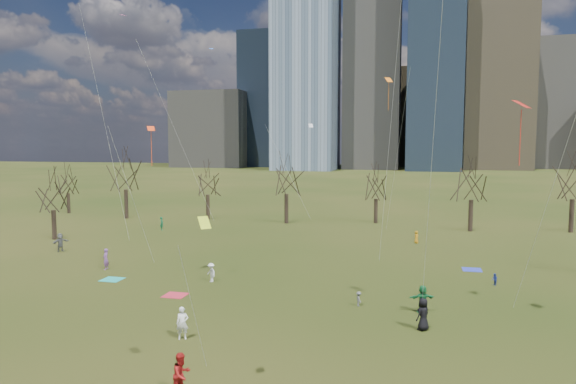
% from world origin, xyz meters
% --- Properties ---
extents(ground, '(500.00, 500.00, 0.00)m').
position_xyz_m(ground, '(0.00, 0.00, 0.00)').
color(ground, black).
rests_on(ground, ground).
extents(downtown_skyline, '(212.50, 78.00, 118.00)m').
position_xyz_m(downtown_skyline, '(-2.43, 210.64, 39.01)').
color(downtown_skyline, slate).
rests_on(downtown_skyline, ground).
extents(bare_tree_row, '(113.04, 29.80, 9.50)m').
position_xyz_m(bare_tree_row, '(-0.09, 37.22, 6.12)').
color(bare_tree_row, black).
rests_on(bare_tree_row, ground).
extents(blanket_teal, '(1.60, 1.50, 0.03)m').
position_xyz_m(blanket_teal, '(-13.55, 7.79, 0.01)').
color(blanket_teal, '#1BA7A0').
rests_on(blanket_teal, ground).
extents(blanket_navy, '(1.60, 1.50, 0.03)m').
position_xyz_m(blanket_navy, '(14.98, 18.03, 0.01)').
color(blanket_navy, '#2938C0').
rests_on(blanket_navy, ground).
extents(blanket_crimson, '(1.60, 1.50, 0.03)m').
position_xyz_m(blanket_crimson, '(-6.66, 4.98, 0.01)').
color(blanket_crimson, '#C6273C').
rests_on(blanket_crimson, ground).
extents(person_1, '(0.78, 0.67, 1.82)m').
position_xyz_m(person_1, '(-2.54, -2.55, 0.91)').
color(person_1, white).
rests_on(person_1, ground).
extents(person_2, '(1.03, 1.14, 1.93)m').
position_xyz_m(person_2, '(0.27, -8.61, 0.97)').
color(person_2, '#A11817').
rests_on(person_2, ground).
extents(person_3, '(0.61, 0.73, 0.99)m').
position_xyz_m(person_3, '(6.43, 5.65, 0.49)').
color(person_3, '#5E5E62').
rests_on(person_3, ground).
extents(person_5, '(1.75, 1.09, 1.80)m').
position_xyz_m(person_5, '(10.57, 5.26, 0.90)').
color(person_5, '#186C36').
rests_on(person_5, ground).
extents(person_6, '(1.06, 1.10, 1.90)m').
position_xyz_m(person_6, '(10.54, 2.01, 0.95)').
color(person_6, black).
rests_on(person_6, ground).
extents(person_7, '(0.53, 0.73, 1.85)m').
position_xyz_m(person_7, '(-15.97, 10.65, 0.92)').
color(person_7, '#8852A4').
rests_on(person_7, ground).
extents(person_8, '(0.49, 0.55, 0.95)m').
position_xyz_m(person_8, '(16.10, 13.16, 0.47)').
color(person_8, '#223396').
rests_on(person_8, ground).
extents(person_9, '(1.12, 1.03, 1.51)m').
position_xyz_m(person_9, '(-5.54, 9.04, 0.75)').
color(person_9, silver).
rests_on(person_9, ground).
extents(person_11, '(1.21, 1.82, 1.88)m').
position_xyz_m(person_11, '(-24.79, 16.25, 0.94)').
color(person_11, slate).
rests_on(person_11, ground).
extents(person_12, '(0.52, 0.73, 1.38)m').
position_xyz_m(person_12, '(10.36, 29.30, 0.69)').
color(person_12, orange).
rests_on(person_12, ground).
extents(person_13, '(0.61, 0.72, 1.69)m').
position_xyz_m(person_13, '(-21.03, 30.72, 0.84)').
color(person_13, '#17673F').
rests_on(person_13, ground).
extents(kites_airborne, '(58.19, 49.41, 31.96)m').
position_xyz_m(kites_airborne, '(4.31, 12.84, 13.26)').
color(kites_airborne, '#FF4615').
rests_on(kites_airborne, ground).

